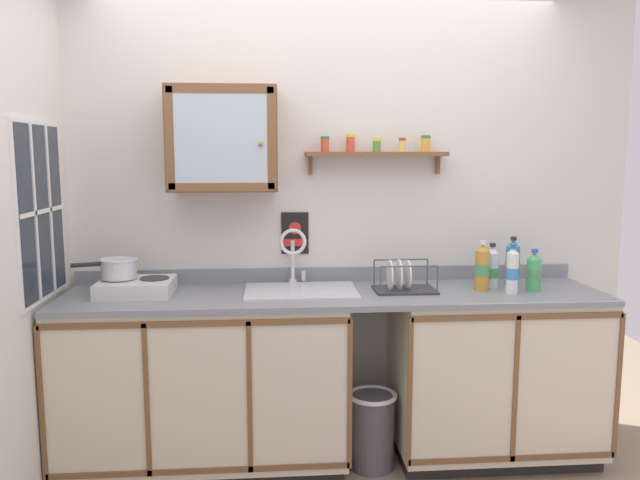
{
  "coord_description": "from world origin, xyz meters",
  "views": [
    {
      "loc": [
        -0.33,
        -2.84,
        1.65
      ],
      "look_at": [
        -0.07,
        0.44,
        1.2
      ],
      "focal_mm": 34.71,
      "sensor_mm": 36.0,
      "label": 1
    }
  ],
  "objects_px": {
    "bottle_water_clear_3": "(492,268)",
    "dish_rack": "(402,283)",
    "sink": "(300,297)",
    "wall_cabinet": "(223,139)",
    "bottle_juice_amber_4": "(482,268)",
    "warning_sign": "(295,233)",
    "hot_plate_stove": "(136,287)",
    "bottle_opaque_white_2": "(512,271)",
    "trash_bin": "(372,429)",
    "bottle_detergent_teal_0": "(513,263)",
    "bottle_soda_green_1": "(534,272)",
    "saucepan": "(118,268)"
  },
  "relations": [
    {
      "from": "trash_bin",
      "to": "hot_plate_stove",
      "type": "bearing_deg",
      "value": 174.15
    },
    {
      "from": "sink",
      "to": "saucepan",
      "type": "height_order",
      "value": "sink"
    },
    {
      "from": "saucepan",
      "to": "warning_sign",
      "type": "relative_size",
      "value": 1.35
    },
    {
      "from": "bottle_water_clear_3",
      "to": "warning_sign",
      "type": "xyz_separation_m",
      "value": [
        -1.06,
        0.24,
        0.17
      ]
    },
    {
      "from": "bottle_opaque_white_2",
      "to": "wall_cabinet",
      "type": "xyz_separation_m",
      "value": [
        -1.5,
        0.26,
        0.68
      ]
    },
    {
      "from": "hot_plate_stove",
      "to": "wall_cabinet",
      "type": "bearing_deg",
      "value": 16.2
    },
    {
      "from": "bottle_soda_green_1",
      "to": "bottle_opaque_white_2",
      "type": "height_order",
      "value": "bottle_opaque_white_2"
    },
    {
      "from": "bottle_detergent_teal_0",
      "to": "trash_bin",
      "type": "height_order",
      "value": "bottle_detergent_teal_0"
    },
    {
      "from": "bottle_opaque_white_2",
      "to": "wall_cabinet",
      "type": "distance_m",
      "value": 1.67
    },
    {
      "from": "bottle_opaque_white_2",
      "to": "trash_bin",
      "type": "height_order",
      "value": "bottle_opaque_white_2"
    },
    {
      "from": "bottle_juice_amber_4",
      "to": "trash_bin",
      "type": "xyz_separation_m",
      "value": [
        -0.59,
        -0.07,
        -0.85
      ]
    },
    {
      "from": "trash_bin",
      "to": "bottle_soda_green_1",
      "type": "bearing_deg",
      "value": 2.78
    },
    {
      "from": "saucepan",
      "to": "bottle_detergent_teal_0",
      "type": "relative_size",
      "value": 1.18
    },
    {
      "from": "sink",
      "to": "bottle_water_clear_3",
      "type": "bearing_deg",
      "value": 0.97
    },
    {
      "from": "wall_cabinet",
      "to": "trash_bin",
      "type": "xyz_separation_m",
      "value": [
        0.77,
        -0.26,
        -1.52
      ]
    },
    {
      "from": "dish_rack",
      "to": "wall_cabinet",
      "type": "height_order",
      "value": "wall_cabinet"
    },
    {
      "from": "hot_plate_stove",
      "to": "bottle_opaque_white_2",
      "type": "height_order",
      "value": "bottle_opaque_white_2"
    },
    {
      "from": "hot_plate_stove",
      "to": "bottle_water_clear_3",
      "type": "distance_m",
      "value": 1.89
    },
    {
      "from": "saucepan",
      "to": "bottle_detergent_teal_0",
      "type": "bearing_deg",
      "value": 1.6
    },
    {
      "from": "dish_rack",
      "to": "wall_cabinet",
      "type": "relative_size",
      "value": 0.56
    },
    {
      "from": "bottle_juice_amber_4",
      "to": "wall_cabinet",
      "type": "xyz_separation_m",
      "value": [
        -1.36,
        0.18,
        0.68
      ]
    },
    {
      "from": "bottle_juice_amber_4",
      "to": "warning_sign",
      "type": "xyz_separation_m",
      "value": [
        -0.98,
        0.31,
        0.15
      ]
    },
    {
      "from": "bottle_juice_amber_4",
      "to": "hot_plate_stove",
      "type": "bearing_deg",
      "value": 178.39
    },
    {
      "from": "saucepan",
      "to": "wall_cabinet",
      "type": "relative_size",
      "value": 0.55
    },
    {
      "from": "bottle_water_clear_3",
      "to": "dish_rack",
      "type": "relative_size",
      "value": 0.76
    },
    {
      "from": "bottle_opaque_white_2",
      "to": "warning_sign",
      "type": "height_order",
      "value": "warning_sign"
    },
    {
      "from": "dish_rack",
      "to": "warning_sign",
      "type": "height_order",
      "value": "warning_sign"
    },
    {
      "from": "bottle_juice_amber_4",
      "to": "trash_bin",
      "type": "distance_m",
      "value": 1.04
    },
    {
      "from": "sink",
      "to": "wall_cabinet",
      "type": "xyz_separation_m",
      "value": [
        -0.4,
        0.13,
        0.83
      ]
    },
    {
      "from": "bottle_soda_green_1",
      "to": "bottle_water_clear_3",
      "type": "distance_m",
      "value": 0.22
    },
    {
      "from": "saucepan",
      "to": "warning_sign",
      "type": "bearing_deg",
      "value": 14.4
    },
    {
      "from": "bottle_detergent_teal_0",
      "to": "warning_sign",
      "type": "distance_m",
      "value": 1.22
    },
    {
      "from": "bottle_water_clear_3",
      "to": "saucepan",
      "type": "bearing_deg",
      "value": 179.83
    },
    {
      "from": "bottle_opaque_white_2",
      "to": "bottle_juice_amber_4",
      "type": "xyz_separation_m",
      "value": [
        -0.13,
        0.08,
        0.0
      ]
    },
    {
      "from": "warning_sign",
      "to": "sink",
      "type": "bearing_deg",
      "value": -86.68
    },
    {
      "from": "bottle_opaque_white_2",
      "to": "bottle_juice_amber_4",
      "type": "relative_size",
      "value": 0.97
    },
    {
      "from": "dish_rack",
      "to": "bottle_soda_green_1",
      "type": "bearing_deg",
      "value": -4.06
    },
    {
      "from": "bottle_water_clear_3",
      "to": "trash_bin",
      "type": "xyz_separation_m",
      "value": [
        -0.67,
        -0.14,
        -0.83
      ]
    },
    {
      "from": "bottle_opaque_white_2",
      "to": "trash_bin",
      "type": "bearing_deg",
      "value": 179.39
    },
    {
      "from": "saucepan",
      "to": "wall_cabinet",
      "type": "bearing_deg",
      "value": 11.29
    },
    {
      "from": "bottle_water_clear_3",
      "to": "bottle_juice_amber_4",
      "type": "xyz_separation_m",
      "value": [
        -0.08,
        -0.07,
        0.02
      ]
    },
    {
      "from": "bottle_water_clear_3",
      "to": "bottle_detergent_teal_0",
      "type": "bearing_deg",
      "value": 24.87
    },
    {
      "from": "hot_plate_stove",
      "to": "bottle_water_clear_3",
      "type": "relative_size",
      "value": 1.54
    },
    {
      "from": "sink",
      "to": "bottle_water_clear_3",
      "type": "xyz_separation_m",
      "value": [
        1.04,
        0.02,
        0.14
      ]
    },
    {
      "from": "sink",
      "to": "bottle_soda_green_1",
      "type": "xyz_separation_m",
      "value": [
        1.24,
        -0.08,
        0.13
      ]
    },
    {
      "from": "saucepan",
      "to": "bottle_opaque_white_2",
      "type": "xyz_separation_m",
      "value": [
        2.04,
        -0.16,
        -0.02
      ]
    },
    {
      "from": "wall_cabinet",
      "to": "bottle_soda_green_1",
      "type": "bearing_deg",
      "value": -7.46
    },
    {
      "from": "bottle_juice_amber_4",
      "to": "bottle_detergent_teal_0",
      "type": "bearing_deg",
      "value": 31.18
    },
    {
      "from": "bottle_detergent_teal_0",
      "to": "bottle_soda_green_1",
      "type": "relative_size",
      "value": 1.2
    },
    {
      "from": "saucepan",
      "to": "bottle_soda_green_1",
      "type": "xyz_separation_m",
      "value": [
        2.18,
        -0.11,
        -0.03
      ]
    }
  ]
}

